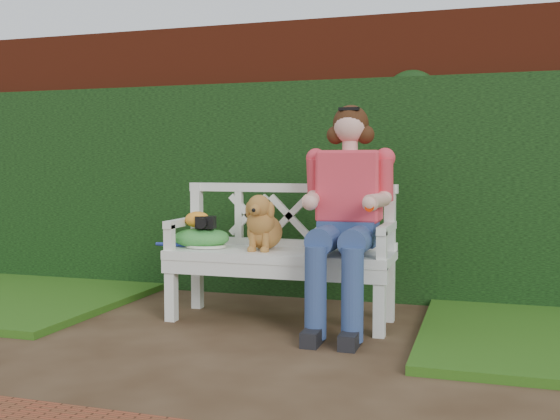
% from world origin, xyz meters
% --- Properties ---
extents(ground, '(60.00, 60.00, 0.00)m').
position_xyz_m(ground, '(0.00, 0.00, 0.00)').
color(ground, '#382415').
extents(brick_wall, '(10.00, 0.30, 2.20)m').
position_xyz_m(brick_wall, '(0.00, 1.90, 1.10)').
color(brick_wall, maroon).
rests_on(brick_wall, ground).
extents(ivy_hedge, '(10.00, 0.18, 1.70)m').
position_xyz_m(ivy_hedge, '(0.00, 1.68, 0.85)').
color(ivy_hedge, '#22531A').
rests_on(ivy_hedge, ground).
extents(garden_bench, '(1.61, 0.68, 0.48)m').
position_xyz_m(garden_bench, '(0.16, 0.80, 0.24)').
color(garden_bench, white).
rests_on(garden_bench, ground).
extents(seated_woman, '(0.68, 0.86, 1.43)m').
position_xyz_m(seated_woman, '(0.63, 0.78, 0.71)').
color(seated_woman, '#E74478').
rests_on(seated_woman, ground).
extents(dog, '(0.36, 0.41, 0.38)m').
position_xyz_m(dog, '(0.05, 0.80, 0.67)').
color(dog, olive).
rests_on(dog, garden_bench).
extents(tennis_racket, '(0.58, 0.35, 0.03)m').
position_xyz_m(tennis_racket, '(-0.39, 0.78, 0.49)').
color(tennis_racket, beige).
rests_on(tennis_racket, garden_bench).
extents(green_bag, '(0.48, 0.42, 0.13)m').
position_xyz_m(green_bag, '(-0.41, 0.80, 0.55)').
color(green_bag, '#28871F').
rests_on(green_bag, garden_bench).
extents(camera_item, '(0.14, 0.11, 0.08)m').
position_xyz_m(camera_item, '(-0.36, 0.77, 0.66)').
color(camera_item, black).
rests_on(camera_item, green_bag).
extents(baseball_glove, '(0.22, 0.19, 0.11)m').
position_xyz_m(baseball_glove, '(-0.43, 0.79, 0.67)').
color(baseball_glove, orange).
rests_on(baseball_glove, green_bag).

